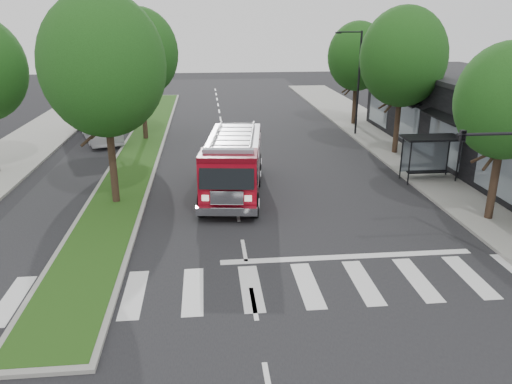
{
  "coord_description": "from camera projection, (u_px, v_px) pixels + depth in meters",
  "views": [
    {
      "loc": [
        -1.37,
        -18.2,
        8.88
      ],
      "look_at": [
        0.68,
        1.95,
        1.8
      ],
      "focal_mm": 35.0,
      "sensor_mm": 36.0,
      "label": 1
    }
  ],
  "objects": [
    {
      "name": "tree_right_mid",
      "position": [
        403.0,
        57.0,
        32.26
      ],
      "size": [
        5.6,
        5.6,
        9.72
      ],
      "color": "black",
      "rests_on": "ground"
    },
    {
      "name": "tree_median_near",
      "position": [
        103.0,
        65.0,
        22.97
      ],
      "size": [
        5.8,
        5.8,
        10.16
      ],
      "color": "black",
      "rests_on": "ground"
    },
    {
      "name": "bus_shelter",
      "position": [
        430.0,
        146.0,
        28.2
      ],
      "size": [
        3.2,
        1.6,
        2.61
      ],
      "color": "black",
      "rests_on": "ground"
    },
    {
      "name": "ground",
      "position": [
        244.0,
        250.0,
        20.16
      ],
      "size": [
        140.0,
        140.0,
        0.0
      ],
      "primitive_type": "plane",
      "color": "black",
      "rests_on": "ground"
    },
    {
      "name": "median",
      "position": [
        143.0,
        145.0,
        36.46
      ],
      "size": [
        3.0,
        50.0,
        0.15
      ],
      "color": "gray",
      "rests_on": "ground"
    },
    {
      "name": "fire_engine",
      "position": [
        233.0,
        164.0,
        26.47
      ],
      "size": [
        3.9,
        9.52,
        3.21
      ],
      "rotation": [
        0.0,
        0.0,
        -0.13
      ],
      "color": "#5D050E",
      "rests_on": "ground"
    },
    {
      "name": "streetlight_right_far",
      "position": [
        357.0,
        78.0,
        38.45
      ],
      "size": [
        2.11,
        0.2,
        8.0
      ],
      "color": "black",
      "rests_on": "ground"
    },
    {
      "name": "tree_right_far",
      "position": [
        357.0,
        56.0,
        41.87
      ],
      "size": [
        5.0,
        5.0,
        8.73
      ],
      "color": "black",
      "rests_on": "ground"
    },
    {
      "name": "storefront_row",
      "position": [
        509.0,
        129.0,
        30.34
      ],
      "size": [
        8.0,
        30.0,
        5.0
      ],
      "primitive_type": "cube",
      "color": "black",
      "rests_on": "ground"
    },
    {
      "name": "sidewalk_right",
      "position": [
        433.0,
        169.0,
        30.72
      ],
      "size": [
        5.0,
        80.0,
        0.15
      ],
      "primitive_type": "cube",
      "color": "gray",
      "rests_on": "ground"
    },
    {
      "name": "tree_median_far",
      "position": [
        140.0,
        53.0,
        36.23
      ],
      "size": [
        5.6,
        5.6,
        9.72
      ],
      "color": "black",
      "rests_on": "ground"
    },
    {
      "name": "city_bus",
      "position": [
        98.0,
        121.0,
        38.75
      ],
      "size": [
        5.07,
        9.55,
        2.6
      ],
      "primitive_type": "imported",
      "rotation": [
        0.0,
        0.0,
        0.33
      ],
      "color": "silver",
      "rests_on": "ground"
    },
    {
      "name": "tree_right_near",
      "position": [
        507.0,
        101.0,
        21.31
      ],
      "size": [
        4.4,
        4.4,
        8.05
      ],
      "color": "black",
      "rests_on": "ground"
    }
  ]
}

